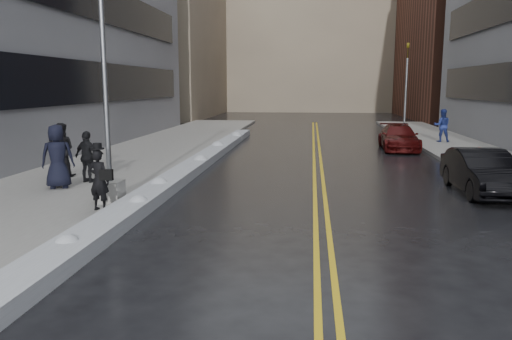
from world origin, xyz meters
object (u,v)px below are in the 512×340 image
(pedestrian_d, at_px, (88,157))
(pedestrian_east, at_px, (442,125))
(pedestrian_b, at_px, (61,150))
(pedestrian_fedora, at_px, (99,180))
(car_black, at_px, (482,172))
(traffic_signal, at_px, (406,85))
(fire_hydrant, at_px, (479,155))
(lamppost, at_px, (107,116))
(car_maroon, at_px, (399,138))
(pedestrian_c, at_px, (57,156))

(pedestrian_d, height_order, pedestrian_east, pedestrian_east)
(pedestrian_b, xyz_separation_m, pedestrian_east, (16.21, 13.01, -0.02))
(pedestrian_fedora, distance_m, car_black, 11.38)
(traffic_signal, height_order, pedestrian_east, traffic_signal)
(pedestrian_fedora, distance_m, pedestrian_d, 4.12)
(pedestrian_d, xyz_separation_m, pedestrian_east, (14.82, 13.90, 0.08))
(fire_hydrant, height_order, car_black, car_black)
(lamppost, relative_size, pedestrian_b, 4.00)
(fire_hydrant, relative_size, pedestrian_d, 0.43)
(car_black, bearing_deg, pedestrian_east, 80.04)
(traffic_signal, relative_size, pedestrian_d, 3.50)
(traffic_signal, bearing_deg, car_black, -93.01)
(pedestrian_fedora, xyz_separation_m, pedestrian_east, (12.85, 17.51, 0.14))
(fire_hydrant, relative_size, pedestrian_east, 0.39)
(pedestrian_d, bearing_deg, car_black, -160.01)
(car_maroon, bearing_deg, pedestrian_b, -141.06)
(car_maroon, bearing_deg, traffic_signal, 79.81)
(pedestrian_b, distance_m, pedestrian_d, 1.66)
(fire_hydrant, relative_size, car_maroon, 0.16)
(pedestrian_east, bearing_deg, pedestrian_b, 43.59)
(fire_hydrant, height_order, pedestrian_fedora, pedestrian_fedora)
(fire_hydrant, xyz_separation_m, pedestrian_fedora, (-12.20, -8.91, 0.40))
(car_black, bearing_deg, pedestrian_fedora, -161.11)
(car_black, bearing_deg, traffic_signal, 85.98)
(pedestrian_fedora, bearing_deg, lamppost, -69.72)
(lamppost, bearing_deg, pedestrian_fedora, -83.75)
(pedestrian_d, xyz_separation_m, car_black, (12.67, 0.26, -0.31))
(fire_hydrant, distance_m, car_black, 5.26)
(fire_hydrant, xyz_separation_m, traffic_signal, (-0.50, 14.00, 2.85))
(traffic_signal, distance_m, pedestrian_east, 5.99)
(traffic_signal, bearing_deg, pedestrian_fedora, -117.05)
(pedestrian_c, xyz_separation_m, pedestrian_d, (0.51, 1.02, -0.15))
(pedestrian_b, bearing_deg, pedestrian_east, -155.64)
(pedestrian_d, bearing_deg, traffic_signal, -106.50)
(pedestrian_b, bearing_deg, pedestrian_fedora, 112.36)
(pedestrian_d, distance_m, car_black, 12.68)
(traffic_signal, distance_m, car_maroon, 8.86)
(lamppost, distance_m, pedestrian_d, 3.62)
(car_black, bearing_deg, fire_hydrant, 72.42)
(traffic_signal, bearing_deg, pedestrian_d, -125.32)
(pedestrian_b, relative_size, pedestrian_c, 0.95)
(fire_hydrant, bearing_deg, pedestrian_d, -159.50)
(lamppost, bearing_deg, car_maroon, 53.79)
(lamppost, relative_size, pedestrian_east, 4.08)
(pedestrian_fedora, height_order, pedestrian_c, pedestrian_c)
(pedestrian_fedora, bearing_deg, car_black, -146.08)
(pedestrian_east, distance_m, car_black, 13.82)
(traffic_signal, xyz_separation_m, pedestrian_c, (-14.18, -20.32, -2.25))
(pedestrian_b, bearing_deg, pedestrian_d, 132.82)
(lamppost, xyz_separation_m, pedestrian_d, (-1.87, 2.70, -1.53))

